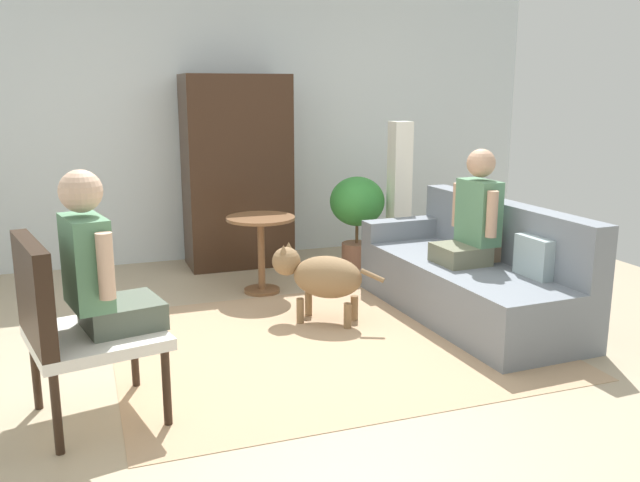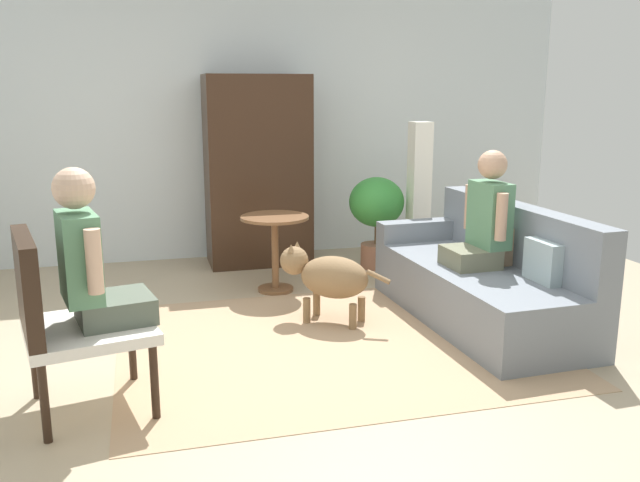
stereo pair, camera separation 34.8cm
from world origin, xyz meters
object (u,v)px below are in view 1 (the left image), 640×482
object	(u,v)px
person_on_armchair	(97,267)
armoire_cabinet	(237,172)
dog	(321,276)
potted_plant	(357,208)
couch	(472,277)
armchair	(67,318)
person_on_couch	(473,216)
column_lamp	(399,197)
round_end_table	(261,240)

from	to	relation	value
person_on_armchair	armoire_cabinet	distance (m)	3.21
dog	potted_plant	world-z (taller)	potted_plant
couch	potted_plant	distance (m)	1.68
armchair	person_on_couch	size ratio (longest dim) A/B	1.17
armchair	column_lamp	world-z (taller)	column_lamp
person_on_couch	round_end_table	distance (m)	1.78
armoire_cabinet	couch	bearing A→B (deg)	-58.06
column_lamp	armoire_cabinet	bearing A→B (deg)	154.08
column_lamp	round_end_table	bearing A→B (deg)	-167.30
couch	armchair	size ratio (longest dim) A/B	2.06
person_on_couch	dog	bearing A→B (deg)	166.23
round_end_table	potted_plant	xyz separation A→B (m)	(1.10, 0.52, 0.12)
armchair	round_end_table	distance (m)	2.45
armchair	round_end_table	size ratio (longest dim) A/B	1.51
couch	dog	distance (m)	1.17
person_on_armchair	dog	xyz separation A→B (m)	(1.58, 1.01, -0.46)
armoire_cabinet	dog	bearing A→B (deg)	-84.24
armchair	armoire_cabinet	xyz separation A→B (m)	(1.55, 2.93, 0.34)
person_on_couch	round_end_table	world-z (taller)	person_on_couch
couch	potted_plant	size ratio (longest dim) A/B	2.31
armoire_cabinet	person_on_couch	bearing A→B (deg)	-58.94
dog	column_lamp	world-z (taller)	column_lamp
round_end_table	column_lamp	bearing A→B (deg)	12.70
couch	potted_plant	world-z (taller)	potted_plant
round_end_table	potted_plant	size ratio (longest dim) A/B	0.74
armoire_cabinet	round_end_table	bearing A→B (deg)	-91.99
person_on_armchair	column_lamp	bearing A→B (deg)	38.34
couch	person_on_armchair	world-z (taller)	person_on_armchair
armchair	armoire_cabinet	size ratio (longest dim) A/B	0.54
couch	person_on_couch	bearing A→B (deg)	-145.24
potted_plant	column_lamp	bearing A→B (deg)	-29.16
dog	armoire_cabinet	xyz separation A→B (m)	(-0.19, 1.88, 0.56)
person_on_couch	dog	distance (m)	1.22
person_on_couch	potted_plant	xyz separation A→B (m)	(-0.24, 1.66, -0.20)
potted_plant	column_lamp	size ratio (longest dim) A/B	0.63
round_end_table	column_lamp	distance (m)	1.50
column_lamp	armoire_cabinet	distance (m)	1.58
round_end_table	dog	size ratio (longest dim) A/B	0.92
person_on_couch	person_on_armchair	size ratio (longest dim) A/B	1.01
person_on_armchair	armchair	bearing A→B (deg)	-167.71
armchair	potted_plant	bearing A→B (deg)	43.08
column_lamp	armchair	bearing A→B (deg)	-142.80
round_end_table	armoire_cabinet	bearing A→B (deg)	88.01
couch	armoire_cabinet	bearing A→B (deg)	121.94
couch	armoire_cabinet	world-z (taller)	armoire_cabinet
person_on_couch	column_lamp	bearing A→B (deg)	85.57
dog	person_on_armchair	bearing A→B (deg)	-147.21
couch	round_end_table	size ratio (longest dim) A/B	3.11
couch	column_lamp	xyz separation A→B (m)	(0.08, 1.45, 0.39)
couch	dog	size ratio (longest dim) A/B	2.85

